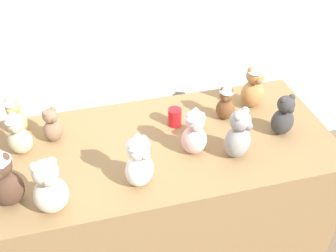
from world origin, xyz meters
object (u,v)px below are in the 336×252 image
(teddy_bear_caramel, at_px, (254,85))
(teddy_bear_cream, at_px, (49,188))
(teddy_bear_cocoa, at_px, (3,177))
(teddy_bear_charcoal, at_px, (284,116))
(display_table, at_px, (168,189))
(teddy_bear_snow, at_px, (139,160))
(teddy_bear_ash, at_px, (238,135))
(teddy_bear_chestnut, at_px, (226,102))
(party_cup_red, at_px, (175,117))
(teddy_bear_mocha, at_px, (52,126))
(teddy_bear_honey, at_px, (15,114))
(teddy_bear_sand, at_px, (18,133))
(teddy_bear_blush, at_px, (194,131))

(teddy_bear_caramel, relative_size, teddy_bear_cream, 1.05)
(teddy_bear_cocoa, bearing_deg, teddy_bear_caramel, 21.46)
(teddy_bear_charcoal, bearing_deg, display_table, 164.21)
(display_table, height_order, teddy_bear_cocoa, teddy_bear_cocoa)
(teddy_bear_snow, height_order, teddy_bear_ash, teddy_bear_snow)
(teddy_bear_caramel, distance_m, teddy_bear_chestnut, 0.23)
(teddy_bear_ash, relative_size, teddy_bear_cream, 0.96)
(party_cup_red, bearing_deg, display_table, -118.21)
(teddy_bear_charcoal, relative_size, teddy_bear_ash, 0.87)
(teddy_bear_ash, bearing_deg, teddy_bear_caramel, 22.83)
(teddy_bear_snow, bearing_deg, teddy_bear_cocoa, 146.87)
(teddy_bear_charcoal, distance_m, teddy_bear_ash, 0.34)
(teddy_bear_snow, bearing_deg, teddy_bear_ash, -22.41)
(teddy_bear_chestnut, xyz_separation_m, teddy_bear_mocha, (-1.01, 0.05, -0.02))
(party_cup_red, bearing_deg, teddy_bear_mocha, 177.01)
(teddy_bear_cocoa, bearing_deg, teddy_bear_honey, 91.76)
(teddy_bear_chestnut, relative_size, party_cup_red, 2.25)
(teddy_bear_caramel, xyz_separation_m, teddy_bear_honey, (-1.41, 0.10, -0.03))
(teddy_bear_cream, bearing_deg, teddy_bear_honey, 94.01)
(teddy_bear_sand, bearing_deg, teddy_bear_charcoal, -5.87)
(teddy_bear_snow, relative_size, teddy_bear_chestnut, 1.33)
(teddy_bear_chestnut, xyz_separation_m, teddy_bear_sand, (-1.18, -0.01, 0.02))
(teddy_bear_blush, bearing_deg, party_cup_red, 112.12)
(teddy_bear_cocoa, bearing_deg, party_cup_red, 27.00)
(teddy_bear_sand, relative_size, teddy_bear_honey, 1.09)
(teddy_bear_caramel, distance_m, teddy_bear_ash, 0.48)
(teddy_bear_mocha, xyz_separation_m, teddy_bear_cream, (-0.02, -0.52, 0.04))
(teddy_bear_chestnut, bearing_deg, teddy_bear_cream, -121.77)
(teddy_bear_cream, height_order, teddy_bear_honey, teddy_bear_cream)
(teddy_bear_charcoal, relative_size, teddy_bear_chestnut, 1.06)
(teddy_bear_cocoa, height_order, teddy_bear_honey, teddy_bear_cocoa)
(teddy_bear_caramel, bearing_deg, teddy_bear_chestnut, -161.81)
(teddy_bear_chestnut, bearing_deg, teddy_bear_caramel, 54.39)
(teddy_bear_blush, height_order, party_cup_red, teddy_bear_blush)
(teddy_bear_cocoa, bearing_deg, display_table, 19.88)
(display_table, bearing_deg, teddy_bear_sand, 171.07)
(teddy_bear_cream, bearing_deg, teddy_bear_ash, -3.18)
(teddy_bear_snow, bearing_deg, teddy_bear_honey, 105.71)
(teddy_bear_chestnut, bearing_deg, teddy_bear_cocoa, -129.29)
(teddy_bear_charcoal, relative_size, party_cup_red, 2.39)
(teddy_bear_charcoal, bearing_deg, teddy_bear_cocoa, 177.27)
(display_table, xyz_separation_m, teddy_bear_blush, (0.12, -0.11, 0.54))
(teddy_bear_charcoal, distance_m, teddy_bear_cocoa, 1.50)
(display_table, relative_size, teddy_bear_honey, 7.29)
(teddy_bear_ash, distance_m, teddy_bear_mocha, 1.02)
(teddy_bear_charcoal, relative_size, teddy_bear_sand, 0.93)
(teddy_bear_chestnut, relative_size, teddy_bear_cream, 0.79)
(teddy_bear_snow, bearing_deg, teddy_bear_mocha, 101.37)
(teddy_bear_blush, distance_m, party_cup_red, 0.28)
(teddy_bear_cocoa, xyz_separation_m, teddy_bear_mocha, (0.22, 0.42, -0.07))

